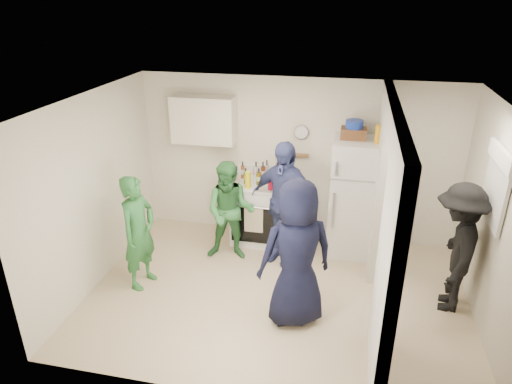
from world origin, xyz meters
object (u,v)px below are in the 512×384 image
yellow_cup_stack_top (378,134)px  person_denim (283,203)px  wicker_basket (354,133)px  person_navy (296,254)px  person_nook (456,248)px  person_green_left (139,232)px  blue_bowl (354,124)px  stove (259,212)px  fridge (355,198)px  person_green_center (230,212)px

yellow_cup_stack_top → person_denim: 1.58m
wicker_basket → person_navy: (-0.52, -1.80, -0.92)m
person_denim → person_navy: bearing=-50.8°
wicker_basket → person_nook: (1.30, -1.15, -1.00)m
person_green_left → person_navy: size_ratio=0.87×
blue_bowl → person_green_left: 3.22m
person_denim → person_nook: size_ratio=1.10×
stove → person_denim: size_ratio=0.54×
fridge → person_green_left: size_ratio=1.13×
person_denim → yellow_cup_stack_top: bearing=40.8°
stove → wicker_basket: (1.33, 0.02, 1.33)m
person_green_left → person_navy: (2.07, -0.29, 0.12)m
yellow_cup_stack_top → person_navy: bearing=-117.1°
person_green_center → person_nook: person_nook is taller
stove → person_denim: (0.45, -0.49, 0.42)m
person_denim → person_navy: person_denim is taller
wicker_basket → person_denim: size_ratio=0.19×
stove → blue_bowl: 1.97m
fridge → person_denim: 1.08m
fridge → person_navy: 1.85m
stove → person_green_left: person_green_left is taller
yellow_cup_stack_top → person_green_center: yellow_cup_stack_top is taller
stove → person_green_left: (-1.27, -1.48, 0.29)m
fridge → person_navy: size_ratio=0.97×
yellow_cup_stack_top → person_denim: yellow_cup_stack_top is taller
person_green_center → fridge: bearing=11.8°
person_green_left → person_nook: size_ratio=0.94×
fridge → wicker_basket: 0.95m
stove → person_green_left: bearing=-130.5°
person_green_left → person_green_center: person_green_left is taller
stove → person_navy: 1.99m
stove → wicker_basket: 1.88m
person_denim → fridge: bearing=49.3°
person_green_center → yellow_cup_stack_top: bearing=7.1°
fridge → person_green_center: 1.81m
blue_bowl → person_navy: size_ratio=0.13×
yellow_cup_stack_top → person_green_center: size_ratio=0.17×
fridge → person_nook: 1.63m
person_denim → person_nook: 2.27m
yellow_cup_stack_top → person_green_center: bearing=-166.5°
person_denim → person_nook: person_denim is taller
person_denim → person_navy: size_ratio=1.01×
person_nook → blue_bowl: bearing=-120.9°
fridge → blue_bowl: (-0.10, 0.05, 1.07)m
fridge → person_denim: (-0.98, -0.46, 0.03)m
person_green_center → person_denim: bearing=1.4°
person_navy → person_nook: 1.94m
person_navy → person_green_center: bearing=-72.8°
yellow_cup_stack_top → person_green_left: size_ratio=0.16×
stove → fridge: bearing=-1.2°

